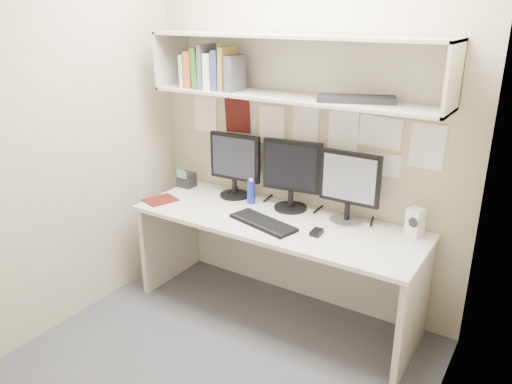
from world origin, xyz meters
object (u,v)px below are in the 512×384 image
Objects in this scene: monitor_right at (349,185)px; desk_phone at (186,179)px; desk at (276,266)px; monitor_left at (235,163)px; maroon_notebook at (161,200)px; monitor_center at (292,173)px; keyboard at (263,223)px; speaker at (415,222)px.

desk_phone is at bearing -178.37° from monitor_right.
desk is 13.21× the size of desk_phone.
monitor_left is 2.17× the size of maroon_notebook.
monitor_right is at bearing -7.47° from monitor_center.
monitor_center is (0.48, -0.00, 0.01)m from monitor_left.
monitor_center is 0.43m from keyboard.
speaker is (1.35, 0.01, -0.17)m from monitor_left.
desk is 1.00m from speaker.
monitor_left reaches higher than desk.
monitor_center reaches higher than speaker.
monitor_center reaches higher than keyboard.
monitor_center is 1.04× the size of monitor_right.
speaker is 1.21× the size of desk_phone.
maroon_notebook is (-0.89, -0.39, -0.26)m from monitor_center.
desk is 10.96× the size of speaker.
keyboard is 3.20× the size of desk_phone.
speaker is at bearing 31.48° from maroon_notebook.
monitor_left is (-0.49, 0.22, 0.62)m from desk.
monitor_center is 1.00m from maroon_notebook.
monitor_right reaches higher than desk.
monitor_right reaches higher than speaker.
speaker reaches higher than keyboard.
monitor_right reaches higher than desk_phone.
desk is 0.82m from monitor_left.
desk is 1.05m from desk_phone.
monitor_right is 2.16× the size of maroon_notebook.
monitor_right is at bearing -2.84° from monitor_left.
monitor_left reaches higher than monitor_right.
speaker is at bearing -7.04° from monitor_center.
desk is at bearing 91.12° from keyboard.
keyboard is (-0.02, -0.35, -0.26)m from monitor_center.
monitor_center reaches higher than monitor_right.
speaker is at bearing 36.38° from keyboard.
maroon_notebook is (-0.90, -0.17, 0.37)m from desk.
monitor_center is 1.02× the size of keyboard.
desk is 0.40m from keyboard.
monitor_left is at bearing 62.31° from maroon_notebook.
monitor_center is at bearing 92.64° from desk.
keyboard is at bearing 21.47° from maroon_notebook.
monitor_left reaches higher than keyboard.
desk_phone is at bearing 174.70° from monitor_center.
monitor_center is 3.28× the size of desk_phone.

